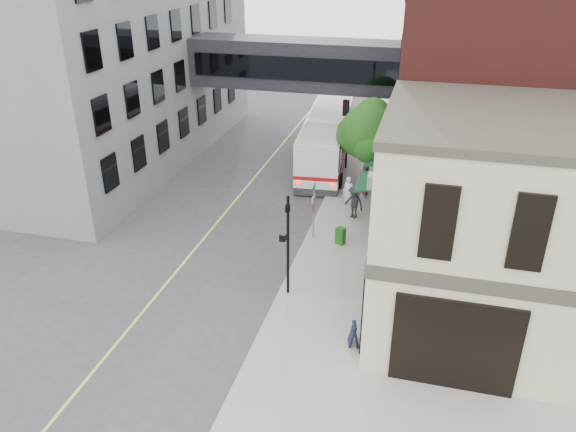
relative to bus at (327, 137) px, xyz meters
The scene contains 17 objects.
ground 18.14m from the bus, 86.42° to the right, with size 120.00×120.00×0.00m, color #38383A.
sidewalk_main 5.37m from the bus, 52.08° to the right, with size 4.00×60.00×0.15m, color gray.
corner_building 19.09m from the bus, 57.76° to the right, with size 10.19×8.12×8.45m.
brick_building 12.63m from the bus, 15.20° to the right, with size 13.76×18.00×14.00m.
opposite_building 16.82m from the bus, behind, with size 14.00×24.00×14.00m, color slate.
skyway_bridge 5.06m from the bus, behind, with size 14.00×3.18×3.00m.
traffic_signal_near 16.13m from the bus, 84.66° to the right, with size 0.44×0.22×4.60m.
traffic_signal_far 2.31m from the bus, 36.15° to the right, with size 0.53×0.28×4.50m.
street_sign_pole 11.12m from the bus, 82.14° to the right, with size 0.08×0.75×3.00m.
street_tree 6.21m from the bus, 55.29° to the right, with size 3.80×3.20×5.60m.
lane_marking 9.08m from the bus, 115.79° to the right, with size 0.12×40.00×0.01m, color #D8CC4C.
bus is the anchor object (origin of this frame).
pedestrian_a 7.30m from the bus, 69.16° to the right, with size 0.62×0.41×1.70m, color white.
pedestrian_b 6.43m from the bus, 59.45° to the right, with size 0.87×0.68×1.79m, color pink.
pedestrian_c 8.80m from the bus, 69.25° to the right, with size 1.16×0.67×1.80m, color black.
newspaper_box 11.66m from the bus, 75.36° to the right, with size 0.41×0.37×0.82m, color #165012.
sandwich_board 19.34m from the bus, 75.83° to the right, with size 0.33×0.51×0.92m, color black.
Camera 1 is at (5.44, -17.27, 13.53)m, focal length 35.00 mm.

